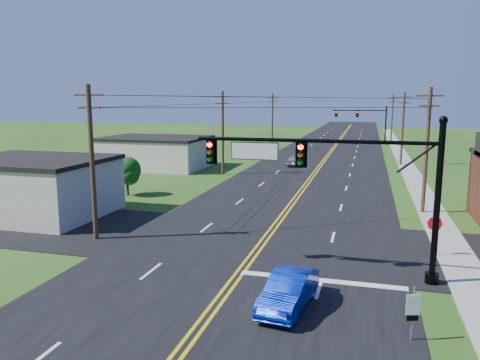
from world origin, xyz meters
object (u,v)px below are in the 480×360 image
(signal_mast_far, at_px, (362,118))
(route_sign, at_px, (413,310))
(stop_sign, at_px, (434,228))
(signal_mast_main, at_px, (334,175))
(blue_car, at_px, (289,291))

(signal_mast_far, relative_size, route_sign, 5.58)
(signal_mast_far, xyz_separation_m, stop_sign, (4.87, -68.02, -2.98))
(signal_mast_main, xyz_separation_m, route_sign, (3.16, -5.57, -3.60))
(signal_mast_main, height_order, route_sign, signal_mast_main)
(route_sign, xyz_separation_m, stop_sign, (1.81, 9.55, 0.42))
(blue_car, distance_m, route_sign, 4.74)
(signal_mast_main, relative_size, route_sign, 5.74)
(signal_mast_main, bearing_deg, blue_car, -107.82)
(signal_mast_far, xyz_separation_m, route_sign, (3.06, -77.57, -3.40))
(signal_mast_main, xyz_separation_m, signal_mast_far, (0.10, 72.00, -0.20))
(blue_car, bearing_deg, signal_mast_far, 96.49)
(signal_mast_main, height_order, stop_sign, signal_mast_main)
(signal_mast_far, bearing_deg, signal_mast_main, -90.08)
(signal_mast_far, distance_m, stop_sign, 68.26)
(signal_mast_far, bearing_deg, stop_sign, -85.90)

